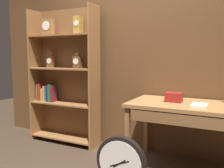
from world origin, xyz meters
TOP-DOWN VIEW (x-y plane):
  - back_wood_panel at (0.00, 1.25)m, footprint 4.80×0.05m
  - bookshelf at (-1.04, 0.99)m, footprint 1.12×0.31m
  - workbench at (0.94, 0.78)m, footprint 1.50×0.75m
  - toolbox_small at (0.67, 0.82)m, footprint 0.19×0.13m
  - open_repair_manual at (0.98, 0.68)m, footprint 0.16×0.22m
  - round_clock_large at (0.35, 0.07)m, footprint 0.52×0.11m

SIDE VIEW (x-z plane):
  - round_clock_large at x=0.35m, z-range 0.00..0.56m
  - workbench at x=0.94m, z-range 0.32..1.11m
  - open_repair_manual at x=0.98m, z-range 0.80..0.82m
  - toolbox_small at x=0.67m, z-range 0.80..0.90m
  - bookshelf at x=-1.04m, z-range 0.00..2.03m
  - back_wood_panel at x=0.00m, z-range 0.00..2.60m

